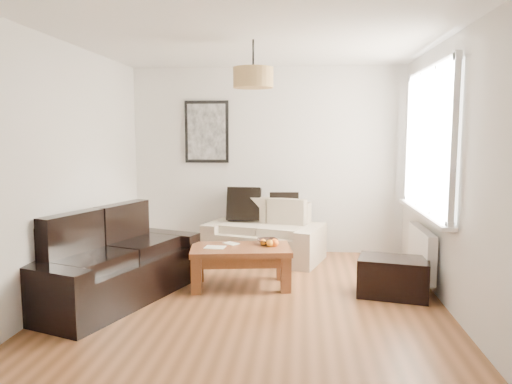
# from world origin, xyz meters

# --- Properties ---
(floor) EXTENTS (4.50, 4.50, 0.00)m
(floor) POSITION_xyz_m (0.00, 0.00, 0.00)
(floor) COLOR brown
(floor) RESTS_ON ground
(ceiling) EXTENTS (3.80, 4.50, 0.00)m
(ceiling) POSITION_xyz_m (0.00, 0.00, 2.60)
(ceiling) COLOR white
(ceiling) RESTS_ON floor
(wall_back) EXTENTS (3.80, 0.04, 2.60)m
(wall_back) POSITION_xyz_m (0.00, 2.25, 1.30)
(wall_back) COLOR silver
(wall_back) RESTS_ON floor
(wall_front) EXTENTS (3.80, 0.04, 2.60)m
(wall_front) POSITION_xyz_m (0.00, -2.25, 1.30)
(wall_front) COLOR silver
(wall_front) RESTS_ON floor
(wall_left) EXTENTS (0.04, 4.50, 2.60)m
(wall_left) POSITION_xyz_m (-1.90, 0.00, 1.30)
(wall_left) COLOR silver
(wall_left) RESTS_ON floor
(wall_right) EXTENTS (0.04, 4.50, 2.60)m
(wall_right) POSITION_xyz_m (1.90, 0.00, 1.30)
(wall_right) COLOR silver
(wall_right) RESTS_ON floor
(window_bay) EXTENTS (0.14, 1.90, 1.60)m
(window_bay) POSITION_xyz_m (1.86, 0.80, 1.60)
(window_bay) COLOR white
(window_bay) RESTS_ON wall_right
(radiator) EXTENTS (0.10, 0.90, 0.52)m
(radiator) POSITION_xyz_m (1.82, 0.80, 0.38)
(radiator) COLOR white
(radiator) RESTS_ON wall_right
(poster) EXTENTS (0.62, 0.04, 0.87)m
(poster) POSITION_xyz_m (-0.85, 2.22, 1.70)
(poster) COLOR black
(poster) RESTS_ON wall_back
(pendant_shade) EXTENTS (0.40, 0.40, 0.20)m
(pendant_shade) POSITION_xyz_m (0.00, 0.30, 2.23)
(pendant_shade) COLOR tan
(pendant_shade) RESTS_ON ceiling
(loveseat_cream) EXTENTS (1.68, 1.23, 0.75)m
(loveseat_cream) POSITION_xyz_m (-0.00, 1.78, 0.37)
(loveseat_cream) COLOR #C3B39D
(loveseat_cream) RESTS_ON floor
(sofa_leather) EXTENTS (1.53, 2.12, 0.83)m
(sofa_leather) POSITION_xyz_m (-1.43, 0.08, 0.42)
(sofa_leather) COLOR black
(sofa_leather) RESTS_ON floor
(coffee_table) EXTENTS (1.16, 0.74, 0.44)m
(coffee_table) POSITION_xyz_m (-0.17, 0.58, 0.22)
(coffee_table) COLOR brown
(coffee_table) RESTS_ON floor
(ottoman) EXTENTS (0.78, 0.59, 0.40)m
(ottoman) POSITION_xyz_m (1.45, 0.41, 0.20)
(ottoman) COLOR black
(ottoman) RESTS_ON floor
(cushion_left) EXTENTS (0.46, 0.17, 0.46)m
(cushion_left) POSITION_xyz_m (-0.30, 1.96, 0.71)
(cushion_left) COLOR black
(cushion_left) RESTS_ON loveseat_cream
(cushion_right) EXTENTS (0.40, 0.15, 0.39)m
(cushion_right) POSITION_xyz_m (0.26, 1.96, 0.68)
(cushion_right) COLOR black
(cushion_right) RESTS_ON loveseat_cream
(fruit_bowl) EXTENTS (0.29, 0.29, 0.06)m
(fruit_bowl) POSITION_xyz_m (0.11, 0.75, 0.47)
(fruit_bowl) COLOR black
(fruit_bowl) RESTS_ON coffee_table
(orange_a) EXTENTS (0.10, 0.10, 0.08)m
(orange_a) POSITION_xyz_m (0.15, 0.62, 0.48)
(orange_a) COLOR orange
(orange_a) RESTS_ON fruit_bowl
(orange_b) EXTENTS (0.11, 0.11, 0.09)m
(orange_b) POSITION_xyz_m (0.20, 0.64, 0.48)
(orange_b) COLOR orange
(orange_b) RESTS_ON fruit_bowl
(orange_c) EXTENTS (0.08, 0.08, 0.07)m
(orange_c) POSITION_xyz_m (0.07, 0.67, 0.48)
(orange_c) COLOR orange
(orange_c) RESTS_ON fruit_bowl
(papers) EXTENTS (0.23, 0.17, 0.01)m
(papers) POSITION_xyz_m (-0.44, 0.53, 0.45)
(papers) COLOR white
(papers) RESTS_ON coffee_table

